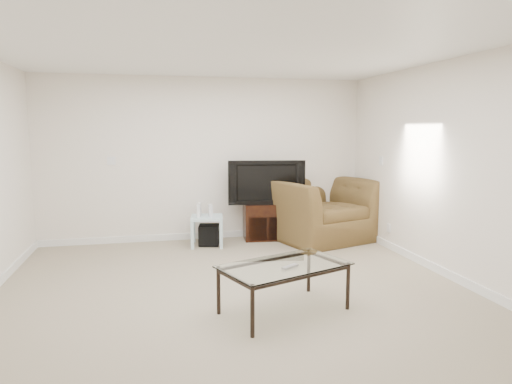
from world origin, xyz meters
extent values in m
plane|color=tan|center=(0.00, 0.00, 0.00)|extent=(5.00, 5.00, 0.00)
plane|color=white|center=(0.00, 0.00, 2.50)|extent=(5.00, 5.00, 0.00)
cube|color=silver|center=(0.00, 2.50, 1.25)|extent=(5.00, 0.02, 2.50)
cube|color=silver|center=(2.50, 0.00, 1.25)|extent=(0.02, 5.00, 2.50)
cube|color=white|center=(-1.40, 2.49, 1.25)|extent=(0.12, 0.02, 0.12)
cube|color=white|center=(2.49, 1.60, 1.25)|extent=(0.02, 0.09, 0.13)
cube|color=white|center=(2.49, 1.30, 0.30)|extent=(0.02, 0.08, 0.12)
cube|color=black|center=(0.90, 2.24, 0.47)|extent=(0.41, 0.30, 0.05)
imported|color=black|center=(0.90, 2.25, 0.91)|extent=(1.11, 0.38, 0.68)
cube|color=black|center=(-0.02, 2.06, 0.16)|extent=(0.35, 0.35, 0.29)
cube|color=white|center=(-0.16, 2.05, 0.54)|extent=(0.08, 0.15, 0.20)
cube|color=silver|center=(0.00, 2.02, 0.53)|extent=(0.05, 0.13, 0.17)
imported|color=#532F1E|center=(1.73, 2.05, 0.63)|extent=(1.66, 1.34, 1.26)
cube|color=#B2B2B7|center=(0.39, -0.69, 0.47)|extent=(0.18, 0.14, 0.02)
camera|label=1|loc=(-0.81, -4.55, 1.72)|focal=32.00mm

